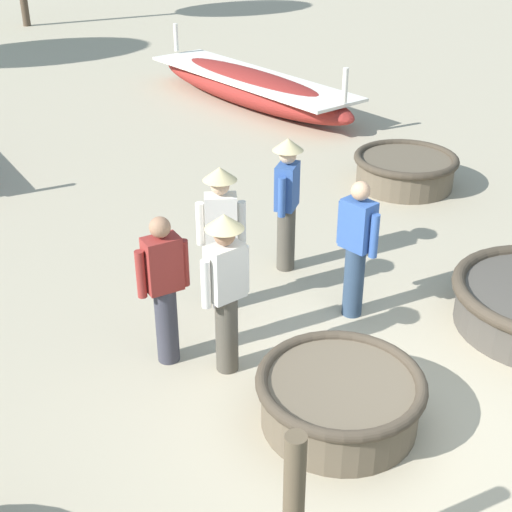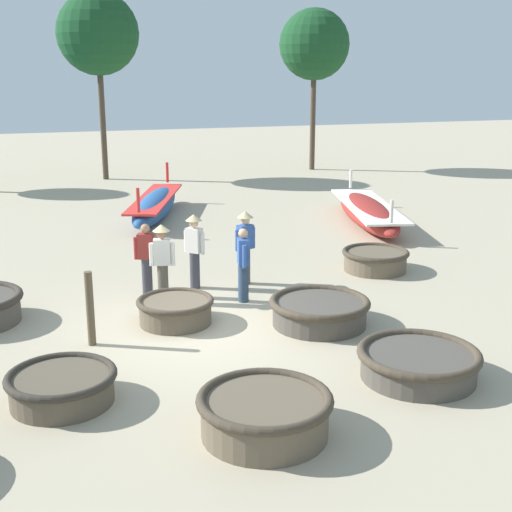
% 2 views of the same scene
% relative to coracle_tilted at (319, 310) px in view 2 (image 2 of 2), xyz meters
% --- Properties ---
extents(ground_plane, '(80.00, 80.00, 0.00)m').
position_rel_coracle_tilted_xyz_m(ground_plane, '(-2.28, 0.38, -0.28)').
color(ground_plane, tan).
extents(coracle_tilted, '(1.93, 1.93, 0.52)m').
position_rel_coracle_tilted_xyz_m(coracle_tilted, '(0.00, 0.00, 0.00)').
color(coracle_tilted, '#4C473F').
rests_on(coracle_tilted, ground).
extents(coracle_upturned, '(1.63, 1.63, 0.48)m').
position_rel_coracle_tilted_xyz_m(coracle_upturned, '(-4.83, -1.89, -0.02)').
color(coracle_upturned, brown).
rests_on(coracle_upturned, ground).
extents(coracle_far_right, '(1.49, 1.49, 0.50)m').
position_rel_coracle_tilted_xyz_m(coracle_far_right, '(-2.61, 0.89, -0.01)').
color(coracle_far_right, brown).
rests_on(coracle_far_right, ground).
extents(coracle_front_right, '(1.60, 1.60, 0.51)m').
position_rel_coracle_tilted_xyz_m(coracle_front_right, '(2.64, 3.00, -0.01)').
color(coracle_front_right, brown).
rests_on(coracle_front_right, ground).
extents(coracle_nearest, '(1.96, 1.96, 0.48)m').
position_rel_coracle_tilted_xyz_m(coracle_nearest, '(0.62, -2.67, -0.02)').
color(coracle_nearest, '#4C473F').
rests_on(coracle_nearest, ground).
extents(coracle_weathered, '(1.85, 1.85, 0.59)m').
position_rel_coracle_tilted_xyz_m(coracle_weathered, '(-2.26, -3.66, 0.04)').
color(coracle_weathered, brown).
rests_on(coracle_weathered, ground).
extents(long_boat_ochre_hull, '(2.76, 5.62, 1.43)m').
position_rel_coracle_tilted_xyz_m(long_boat_ochre_hull, '(-1.46, 10.42, 0.12)').
color(long_boat_ochre_hull, '#285693').
rests_on(long_boat_ochre_hull, ground).
extents(long_boat_white_hull, '(2.57, 6.09, 1.27)m').
position_rel_coracle_tilted_xyz_m(long_boat_white_hull, '(4.70, 7.70, 0.08)').
color(long_boat_white_hull, maroon).
rests_on(long_boat_white_hull, ground).
extents(fisherman_by_coracle, '(0.27, 0.52, 1.57)m').
position_rel_coracle_tilted_xyz_m(fisherman_by_coracle, '(-1.02, 1.72, 0.55)').
color(fisherman_by_coracle, '#2D425B').
rests_on(fisherman_by_coracle, ground).
extents(fisherman_standing_left, '(0.52, 0.36, 1.67)m').
position_rel_coracle_tilted_xyz_m(fisherman_standing_left, '(-2.62, 2.17, 0.67)').
color(fisherman_standing_left, '#4C473D').
rests_on(fisherman_standing_left, ground).
extents(fisherman_crouching, '(0.50, 0.33, 1.57)m').
position_rel_coracle_tilted_xyz_m(fisherman_crouching, '(-2.87, 2.73, 0.55)').
color(fisherman_crouching, '#383842').
rests_on(fisherman_crouching, ground).
extents(fisherman_hauling, '(0.50, 0.36, 1.67)m').
position_rel_coracle_tilted_xyz_m(fisherman_hauling, '(-0.63, 2.91, 0.67)').
color(fisherman_hauling, '#4C473D').
rests_on(fisherman_hauling, ground).
extents(fisherman_standing_right, '(0.39, 0.41, 1.67)m').
position_rel_coracle_tilted_xyz_m(fisherman_standing_right, '(-1.78, 2.94, 0.67)').
color(fisherman_standing_right, '#383842').
rests_on(fisherman_standing_right, ground).
extents(mooring_post_mid_beach, '(0.14, 0.14, 1.36)m').
position_rel_coracle_tilted_xyz_m(mooring_post_mid_beach, '(-4.24, 0.25, 0.39)').
color(mooring_post_mid_beach, brown).
rests_on(mooring_post_mid_beach, ground).
extents(tree_center, '(3.33, 3.33, 7.60)m').
position_rel_coracle_tilted_xyz_m(tree_center, '(-2.22, 18.76, 5.62)').
color(tree_center, '#4C3D2D').
rests_on(tree_center, ground).
extents(tree_tall_back, '(3.13, 3.13, 7.13)m').
position_rel_coracle_tilted_xyz_m(tree_tall_back, '(7.18, 18.81, 5.25)').
color(tree_tall_back, '#4C3D2D').
rests_on(tree_tall_back, ground).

